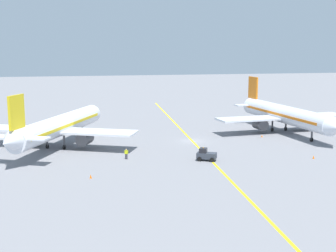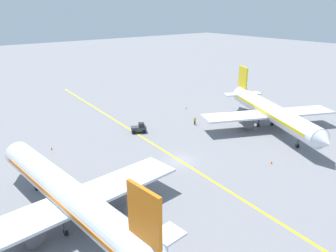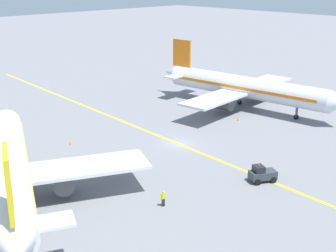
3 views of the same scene
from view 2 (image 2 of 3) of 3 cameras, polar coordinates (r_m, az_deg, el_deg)
The scene contains 10 objects.
ground_plane at distance 54.30m, azimuth 2.17°, elevation -6.10°, with size 400.00×400.00×0.00m, color slate.
apron_yellow_centreline at distance 54.30m, azimuth 2.17°, elevation -6.10°, with size 0.40×120.00×0.01m, color yellow.
airplane_at_gate at distance 70.16m, azimuth 17.42°, elevation 2.39°, with size 27.64×33.56×10.60m.
airplane_adjacent_stand at distance 39.71m, azimuth -16.83°, elevation -11.55°, with size 28.38×35.55×10.60m.
baggage_tug_dark at distance 66.14m, azimuth -5.05°, elevation -0.38°, with size 3.35×2.76×2.11m.
ground_crew_worker at distance 70.52m, azimuth 4.69°, elevation 0.96°, with size 0.57×0.29×1.68m.
traffic_cone_near_nose at distance 61.73m, azimuth -19.61°, elevation -3.70°, with size 0.32×0.32×0.55m, color orange.
traffic_cone_mid_apron at distance 55.77m, azimuth 17.58°, elevation -6.05°, with size 0.32×0.32×0.55m, color orange.
traffic_cone_by_wingtip at distance 46.67m, azimuth -10.99°, elevation -10.82°, with size 0.32×0.32×0.55m, color orange.
traffic_cone_far_edge at distance 81.44m, azimuth 3.18°, elevation 3.17°, with size 0.32×0.32×0.55m, color orange.
Camera 2 is at (31.43, 37.21, 23.99)m, focal length 35.00 mm.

